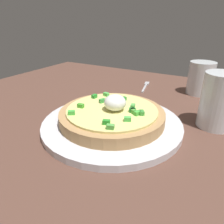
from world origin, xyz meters
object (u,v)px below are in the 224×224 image
(pizza, at_px, (112,114))
(fork, at_px, (146,86))
(plate, at_px, (112,124))
(cup_near, at_px, (218,104))
(cup_far, at_px, (200,80))

(pizza, relative_size, fork, 1.97)
(plate, xyz_separation_m, cup_near, (0.19, 0.11, 0.04))
(pizza, distance_m, cup_far, 0.33)
(cup_near, xyz_separation_m, fork, (-0.22, 0.18, -0.05))
(cup_far, bearing_deg, fork, -173.93)
(plate, bearing_deg, pizza, -12.28)
(plate, height_order, cup_near, cup_near)
(pizza, bearing_deg, plate, 167.72)
(plate, bearing_deg, cup_near, 30.57)
(plate, distance_m, fork, 0.29)
(pizza, bearing_deg, fork, 97.66)
(plate, height_order, pizza, pizza)
(cup_far, bearing_deg, pizza, -111.66)
(fork, bearing_deg, plate, 174.98)
(pizza, distance_m, cup_near, 0.22)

